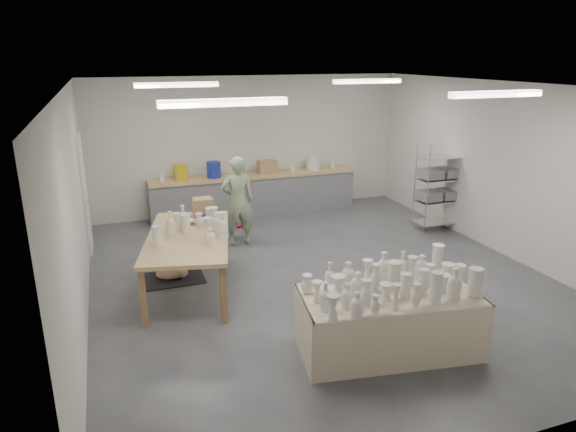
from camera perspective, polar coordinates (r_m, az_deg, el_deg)
name	(u,v)px	position (r m, az deg, el deg)	size (l,w,h in m)	color
room	(313,150)	(7.79, 2.76, 7.33)	(8.00, 8.02, 3.00)	#424449
back_counter	(254,192)	(11.48, -3.77, 2.63)	(4.60, 0.60, 1.24)	tan
wire_shelf	(439,185)	(10.76, 16.42, 3.30)	(0.88, 0.48, 1.80)	silver
drying_table	(388,317)	(6.35, 11.08, -11.00)	(2.25, 1.32, 1.12)	olive
work_table	(193,232)	(7.84, -10.51, -1.75)	(1.68, 2.55, 1.26)	tan
rug	(172,278)	(8.46, -12.80, -6.78)	(1.00, 0.70, 0.02)	black
cat	(173,272)	(8.41, -12.68, -6.09)	(0.57, 0.48, 0.21)	white
potter	(238,201)	(9.51, -5.61, 1.66)	(0.62, 0.40, 1.69)	#97AD86
red_stool	(235,226)	(9.93, -5.90, -1.12)	(0.43, 0.43, 0.31)	#AB182C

